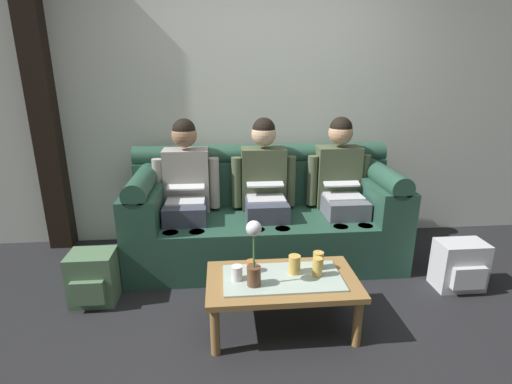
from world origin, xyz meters
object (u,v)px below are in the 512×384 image
at_px(person_middle, 265,185).
at_px(cup_far_center, 317,267).
at_px(cup_near_left, 251,266).
at_px(cup_near_right, 237,273).
at_px(cup_far_right, 294,264).
at_px(backpack_left, 93,278).
at_px(flower_vase, 254,254).
at_px(person_right, 341,183).
at_px(backpack_right, 460,266).
at_px(couch, 264,217).
at_px(coffee_table, 282,284).
at_px(person_left, 186,187).
at_px(cup_far_left, 318,260).

height_order(person_middle, cup_far_center, person_middle).
distance_m(cup_near_left, cup_far_center, 0.42).
height_order(cup_near_right, cup_far_center, cup_far_center).
bearing_deg(cup_far_right, backpack_left, 165.42).
bearing_deg(person_middle, cup_near_right, -105.64).
bearing_deg(flower_vase, cup_far_center, 10.18).
relative_size(cup_near_right, cup_far_center, 0.75).
height_order(person_right, backpack_right, person_right).
bearing_deg(cup_far_right, backpack_right, 12.76).
bearing_deg(backpack_right, flower_vase, -165.14).
height_order(couch, backpack_left, couch).
bearing_deg(backpack_left, backpack_right, -1.19).
xyz_separation_m(coffee_table, cup_near_left, (-0.19, 0.09, 0.09)).
bearing_deg(person_right, cup_near_right, -132.92).
bearing_deg(person_right, person_left, -180.00).
xyz_separation_m(person_left, backpack_right, (2.08, -0.67, -0.47)).
bearing_deg(person_left, person_middle, -0.01).
height_order(coffee_table, cup_near_right, cup_near_right).
bearing_deg(coffee_table, person_right, 56.90).
distance_m(person_middle, backpack_right, 1.64).
xyz_separation_m(flower_vase, cup_far_center, (0.41, 0.07, -0.15)).
xyz_separation_m(person_right, cup_near_left, (-0.85, -0.93, -0.26)).
relative_size(person_left, person_middle, 1.00).
bearing_deg(couch, flower_vase, -99.60).
bearing_deg(person_right, cup_far_right, -120.86).
bearing_deg(cup_far_center, cup_near_right, -179.96).
bearing_deg(backpack_left, person_middle, 25.35).
height_order(flower_vase, cup_near_right, flower_vase).
distance_m(cup_near_right, cup_far_right, 0.37).
height_order(cup_far_right, backpack_right, cup_far_right).
bearing_deg(cup_far_left, cup_far_center, -106.33).
relative_size(couch, cup_near_right, 24.81).
bearing_deg(backpack_right, person_left, 162.17).
xyz_separation_m(couch, cup_far_right, (0.08, -0.97, 0.05)).
bearing_deg(coffee_table, cup_far_center, -0.77).
bearing_deg(backpack_right, cup_far_right, -167.24).
bearing_deg(backpack_left, cup_far_right, -14.58).
relative_size(person_middle, cup_far_center, 10.05).
distance_m(person_right, coffee_table, 1.26).
height_order(cup_far_center, cup_far_left, cup_far_center).
xyz_separation_m(coffee_table, backpack_left, (-1.29, 0.41, -0.12)).
xyz_separation_m(couch, flower_vase, (-0.19, -1.10, 0.20)).
xyz_separation_m(coffee_table, cup_far_right, (0.08, 0.05, 0.11)).
distance_m(cup_near_left, cup_far_left, 0.44).
bearing_deg(flower_vase, cup_far_right, 24.59).
bearing_deg(cup_far_left, person_middle, 105.09).
bearing_deg(person_middle, cup_near_left, -101.46).
relative_size(backpack_right, backpack_left, 0.99).
relative_size(cup_near_right, backpack_left, 0.24).
bearing_deg(cup_far_center, couch, 102.17).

